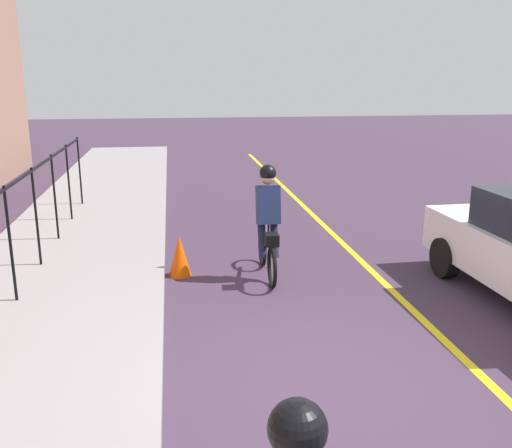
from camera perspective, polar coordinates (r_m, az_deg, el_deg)
name	(u,v)px	position (r m, az deg, el deg)	size (l,w,h in m)	color
ground_plane	(336,384)	(6.16, 8.16, -15.86)	(80.00, 80.00, 0.00)	#3F2D42
lane_line_centre	(478,372)	(6.76, 21.68, -13.87)	(36.00, 0.12, 0.01)	yellow
cyclist_lead	(268,223)	(8.76, 1.22, 0.14)	(1.71, 0.37, 1.83)	black
traffic_cone_near	(180,256)	(9.09, -7.79, -3.22)	(0.36, 0.36, 0.67)	#EF4D05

